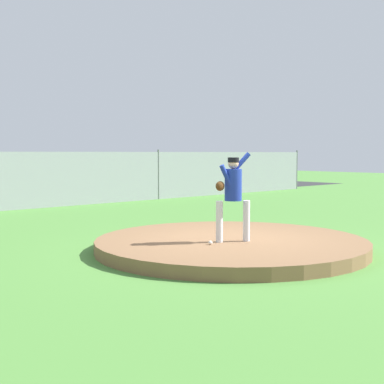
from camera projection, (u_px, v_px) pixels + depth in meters
ground_plane at (73, 222)px, 14.82m from camera, size 80.00×80.00×0.00m
pitchers_mound at (231, 245)px, 10.41m from camera, size 5.27×5.27×0.23m
pitcher_youth at (233, 190)px, 9.97m from camera, size 0.79×0.39×1.68m
baseball at (210, 243)px, 9.71m from camera, size 0.07×0.07×0.07m
chainlink_fence at (11, 181)px, 17.68m from camera, size 31.58×0.07×2.04m
parked_car_navy at (47, 178)px, 23.58m from camera, size 1.81×4.60×1.71m
parked_car_teal at (119, 176)px, 26.39m from camera, size 2.04×4.38×1.58m
traffic_cone_orange at (46, 196)px, 20.17m from camera, size 0.40×0.40×0.55m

